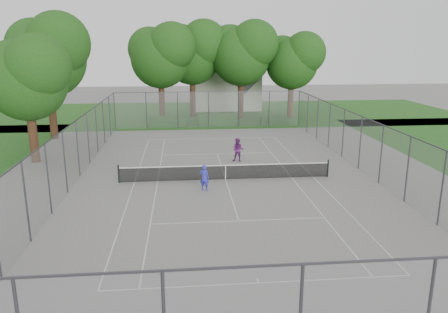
{
  "coord_description": "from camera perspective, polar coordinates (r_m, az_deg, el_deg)",
  "views": [
    {
      "loc": [
        -2.49,
        -25.27,
        8.11
      ],
      "look_at": [
        0.0,
        1.0,
        1.2
      ],
      "focal_mm": 35.0,
      "sensor_mm": 36.0,
      "label": 1
    }
  ],
  "objects": [
    {
      "name": "tennis_net",
      "position": [
        26.5,
        0.2,
        -1.99
      ],
      "size": [
        12.87,
        0.1,
        1.1
      ],
      "color": "black",
      "rests_on": "ground"
    },
    {
      "name": "tree_far_right",
      "position": [
        48.87,
        8.99,
        12.48
      ],
      "size": [
        6.47,
        5.91,
        9.3
      ],
      "color": "#392114",
      "rests_on": "ground"
    },
    {
      "name": "tree_far_midright",
      "position": [
        47.94,
        2.37,
        13.59
      ],
      "size": [
        7.31,
        6.67,
        10.5
      ],
      "color": "#392114",
      "rests_on": "ground"
    },
    {
      "name": "tree_side_front",
      "position": [
        32.38,
        -24.32,
        9.67
      ],
      "size": [
        6.08,
        5.55,
        8.74
      ],
      "color": "#392114",
      "rests_on": "ground"
    },
    {
      "name": "tree_far_midleft",
      "position": [
        49.01,
        -4.11,
        13.66
      ],
      "size": [
        7.36,
        6.72,
        10.59
      ],
      "color": "#392114",
      "rests_on": "ground"
    },
    {
      "name": "hedge_right",
      "position": [
        44.94,
        6.6,
        4.72
      ],
      "size": [
        2.8,
        1.03,
        0.84
      ],
      "primitive_type": "cube",
      "color": "#1F4917",
      "rests_on": "ground"
    },
    {
      "name": "house",
      "position": [
        55.58,
        0.12,
        10.64
      ],
      "size": [
        8.38,
        6.49,
        10.43
      ],
      "color": "beige",
      "rests_on": "ground"
    },
    {
      "name": "tree_far_left",
      "position": [
        46.87,
        -8.24,
        13.18
      ],
      "size": [
        7.09,
        6.48,
        10.2
      ],
      "color": "#392114",
      "rests_on": "ground"
    },
    {
      "name": "perimeter_fence",
      "position": [
        26.16,
        0.21,
        0.74
      ],
      "size": [
        18.08,
        34.08,
        3.52
      ],
      "color": "#38383D",
      "rests_on": "ground"
    },
    {
      "name": "court_markings",
      "position": [
        26.65,
        0.2,
        -3.03
      ],
      "size": [
        11.03,
        23.83,
        0.01
      ],
      "color": "beige",
      "rests_on": "ground"
    },
    {
      "name": "hedge_mid",
      "position": [
        44.02,
        -0.82,
        4.86
      ],
      "size": [
        3.89,
        1.11,
        1.22
      ],
      "primitive_type": "cube",
      "color": "#1F4917",
      "rests_on": "ground"
    },
    {
      "name": "tree_side_back",
      "position": [
        40.06,
        -22.09,
        12.48
      ],
      "size": [
        7.39,
        6.75,
        10.63
      ],
      "color": "#392114",
      "rests_on": "ground"
    },
    {
      "name": "woman_player",
      "position": [
        30.45,
        1.85,
        0.86
      ],
      "size": [
        0.99,
        0.88,
        1.68
      ],
      "primitive_type": "imported",
      "rotation": [
        0.0,
        0.0,
        -0.36
      ],
      "color": "#67246C",
      "rests_on": "ground"
    },
    {
      "name": "ground",
      "position": [
        26.65,
        0.2,
        -3.04
      ],
      "size": [
        120.0,
        120.0,
        0.0
      ],
      "primitive_type": "plane",
      "color": "slate",
      "rests_on": "ground"
    },
    {
      "name": "grass_far",
      "position": [
        51.96,
        -2.61,
        5.68
      ],
      "size": [
        60.0,
        20.0,
        0.0
      ],
      "primitive_type": "cube",
      "color": "#1E4F16",
      "rests_on": "ground"
    },
    {
      "name": "girl_player",
      "position": [
        24.58,
        -2.58,
        -2.77
      ],
      "size": [
        0.64,
        0.54,
        1.49
      ],
      "primitive_type": "imported",
      "rotation": [
        0.0,
        0.0,
        2.76
      ],
      "color": "#3131B9",
      "rests_on": "ground"
    },
    {
      "name": "hedge_left",
      "position": [
        44.22,
        -7.43,
        4.58
      ],
      "size": [
        3.64,
        1.09,
        0.91
      ],
      "primitive_type": "cube",
      "color": "#1F4917",
      "rests_on": "ground"
    }
  ]
}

